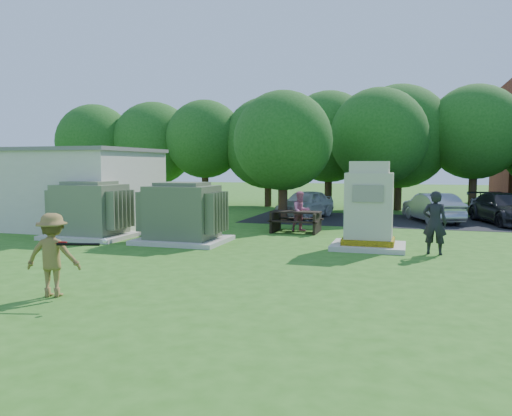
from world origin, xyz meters
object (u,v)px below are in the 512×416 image
(picnic_table, at_px, (296,219))
(car_silver_a, at_px, (432,208))
(car_dark, at_px, (505,209))
(transformer_left, at_px, (90,211))
(person_by_generator, at_px, (435,223))
(car_white, at_px, (305,204))
(batter, at_px, (53,255))
(transformer_right, at_px, (183,214))
(generator_cabinet, at_px, (369,211))
(person_at_picnic, at_px, (301,211))

(picnic_table, xyz_separation_m, car_silver_a, (5.30, 5.30, 0.15))
(car_silver_a, height_order, car_dark, car_dark)
(car_silver_a, bearing_deg, transformer_left, 15.73)
(person_by_generator, xyz_separation_m, car_white, (-5.73, 8.92, -0.25))
(transformer_left, relative_size, batter, 1.76)
(picnic_table, bearing_deg, transformer_right, -130.93)
(transformer_left, bearing_deg, transformer_right, 0.00)
(picnic_table, height_order, car_white, car_white)
(generator_cabinet, xyz_separation_m, picnic_table, (-3.06, 3.13, -0.69))
(car_white, height_order, car_silver_a, car_white)
(generator_cabinet, height_order, person_by_generator, generator_cabinet)
(picnic_table, xyz_separation_m, car_white, (-0.71, 5.32, 0.18))
(batter, xyz_separation_m, car_silver_a, (7.92, 16.20, -0.17))
(generator_cabinet, bearing_deg, car_dark, 58.09)
(generator_cabinet, height_order, person_at_picnic, generator_cabinet)
(transformer_left, relative_size, person_by_generator, 1.57)
(batter, bearing_deg, person_at_picnic, -118.24)
(car_silver_a, bearing_deg, car_dark, 162.98)
(batter, height_order, car_dark, batter)
(person_by_generator, xyz_separation_m, car_silver_a, (0.29, 8.90, -0.28))
(person_by_generator, height_order, car_dark, person_by_generator)
(batter, xyz_separation_m, car_white, (1.90, 16.22, -0.15))
(car_silver_a, bearing_deg, batter, 43.33)
(picnic_table, bearing_deg, car_white, 97.65)
(batter, xyz_separation_m, person_at_picnic, (2.74, 11.21, -0.05))
(generator_cabinet, xyz_separation_m, batter, (-5.67, -7.78, -0.37))
(car_silver_a, bearing_deg, generator_cabinet, 54.45)
(person_by_generator, bearing_deg, picnic_table, -27.55)
(transformer_left, bearing_deg, picnic_table, 28.05)
(generator_cabinet, height_order, car_white, generator_cabinet)
(person_by_generator, relative_size, person_at_picnic, 1.18)
(transformer_right, bearing_deg, car_white, 74.67)
(person_by_generator, relative_size, car_white, 0.46)
(transformer_left, bearing_deg, car_white, 55.55)
(transformer_right, height_order, generator_cabinet, generator_cabinet)
(transformer_left, height_order, car_dark, transformer_left)
(batter, bearing_deg, transformer_left, -74.00)
(person_at_picnic, xyz_separation_m, car_white, (-0.84, 5.01, -0.10))
(car_white, height_order, car_dark, car_white)
(transformer_right, bearing_deg, generator_cabinet, 4.95)
(transformer_left, xyz_separation_m, generator_cabinet, (9.93, 0.54, 0.25))
(transformer_left, height_order, person_by_generator, transformer_left)
(picnic_table, distance_m, person_by_generator, 6.19)
(generator_cabinet, height_order, picnic_table, generator_cabinet)
(person_at_picnic, relative_size, car_dark, 0.34)
(transformer_left, bearing_deg, car_silver_a, 36.34)
(car_silver_a, bearing_deg, transformer_right, 25.97)
(generator_cabinet, xyz_separation_m, car_white, (-3.77, 8.45, -0.51))
(person_by_generator, height_order, car_silver_a, person_by_generator)
(person_at_picnic, bearing_deg, transformer_right, -170.27)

